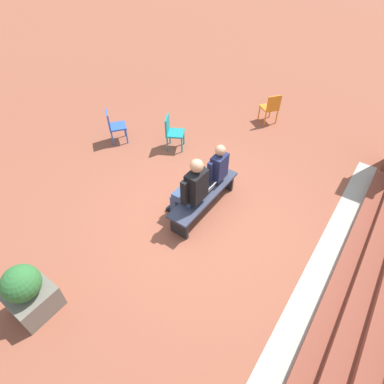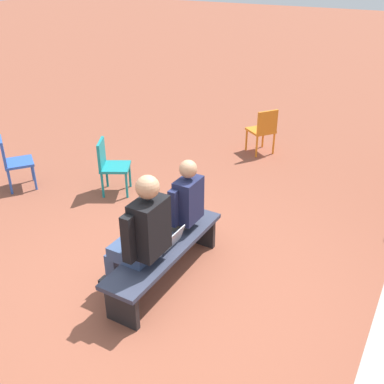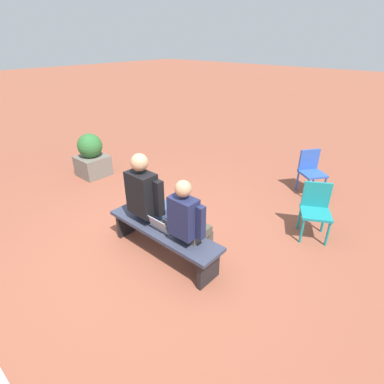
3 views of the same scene
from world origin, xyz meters
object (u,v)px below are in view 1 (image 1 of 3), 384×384
plastic_chair_near_bench_left (271,107)px  bench (204,196)px  person_student (214,170)px  plastic_chair_by_pillar (172,131)px  plastic_chair_far_right (114,125)px  planter (28,292)px  laptop (206,190)px  person_adult (191,189)px

plastic_chair_near_bench_left → bench: bearing=6.4°
person_student → plastic_chair_near_bench_left: person_student is taller
plastic_chair_by_pillar → plastic_chair_far_right: same height
plastic_chair_far_right → planter: planter is taller
bench → laptop: bearing=155.5°
plastic_chair_by_pillar → laptop: bearing=54.8°
bench → planter: planter is taller
bench → plastic_chair_near_bench_left: 3.94m
planter → person_student: bearing=167.3°
bench → person_adult: 0.53m
person_student → laptop: size_ratio=4.08×
plastic_chair_near_bench_left → planter: planter is taller
person_student → plastic_chair_far_right: (-0.29, -3.17, -0.22)m
plastic_chair_near_bench_left → plastic_chair_far_right: (3.19, -2.80, 0.00)m
plastic_chair_near_bench_left → planter: size_ratio=0.89×
person_student → plastic_chair_near_bench_left: (-3.49, -0.37, -0.22)m
plastic_chair_far_right → bench: bearing=77.5°
person_student → planter: person_student is taller
person_adult → plastic_chair_far_right: person_adult is taller
person_student → person_adult: size_ratio=0.90×
laptop → plastic_chair_far_right: size_ratio=0.38×
plastic_chair_by_pillar → plastic_chair_far_right: 1.51m
person_student → plastic_chair_near_bench_left: size_ratio=1.55×
laptop → plastic_chair_by_pillar: plastic_chair_by_pillar is taller
person_adult → planter: bearing=-15.8°
plastic_chair_by_pillar → planter: size_ratio=0.89×
person_adult → plastic_chair_by_pillar: person_adult is taller
person_student → plastic_chair_by_pillar: size_ratio=1.55×
person_student → plastic_chair_by_pillar: bearing=-117.2°
plastic_chair_by_pillar → planter: bearing=12.4°
bench → plastic_chair_near_bench_left: (-3.91, -0.44, 0.13)m
person_adult → planter: person_adult is taller
plastic_chair_by_pillar → plastic_chair_far_right: (0.63, -1.37, 0.00)m
bench → plastic_chair_by_pillar: bearing=-125.9°
laptop → plastic_chair_far_right: (-0.69, -3.25, -0.02)m
bench → planter: size_ratio=1.91×
plastic_chair_near_bench_left → plastic_chair_far_right: size_ratio=1.00×
bench → person_adult: bearing=-12.4°
plastic_chair_far_right → laptop: bearing=78.0°
person_student → bench: bearing=8.7°
person_student → planter: bearing=-12.7°
laptop → planter: (3.19, -0.89, -0.06)m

